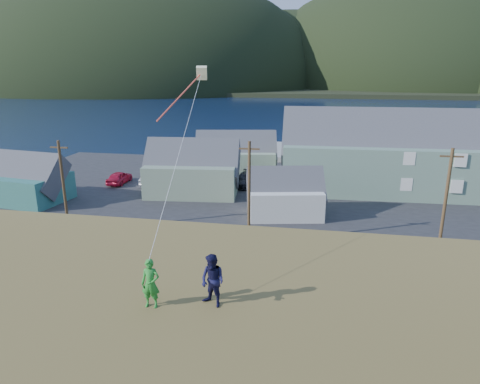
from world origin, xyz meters
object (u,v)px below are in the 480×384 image
at_px(wharf, 258,151).
at_px(lodge, 428,155).
at_px(kite_flyer_green, 151,284).
at_px(kite_flyer_navy, 213,281).
at_px(shed_white, 285,194).
at_px(shed_palegreen_far, 236,155).
at_px(shed_palegreen_near, 193,170).
at_px(shed_teal, 26,180).

relative_size(wharf, lodge, 0.78).
xyz_separation_m(lodge, kite_flyer_green, (-17.29, -40.07, 3.49)).
bearing_deg(lodge, kite_flyer_navy, -113.18).
height_order(lodge, kite_flyer_green, lodge).
xyz_separation_m(shed_white, shed_palegreen_far, (-7.77, 15.56, 0.49)).
xyz_separation_m(wharf, shed_palegreen_far, (-0.93, -15.19, 2.31)).
distance_m(shed_palegreen_near, shed_palegreen_far, 10.29).
xyz_separation_m(wharf, kite_flyer_green, (4.92, -59.75, 7.52)).
relative_size(shed_palegreen_near, shed_palegreen_far, 0.96).
bearing_deg(kite_flyer_navy, shed_palegreen_near, 134.56).
distance_m(shed_palegreen_far, kite_flyer_navy, 45.13).
bearing_deg(shed_palegreen_near, wharf, 74.98).
height_order(shed_palegreen_near, shed_white, shed_palegreen_near).
xyz_separation_m(shed_white, kite_flyer_navy, (-0.13, -28.60, 5.75)).
bearing_deg(kite_flyer_green, kite_flyer_navy, 10.31).
distance_m(shed_teal, kite_flyer_navy, 39.85).
bearing_deg(kite_flyer_green, wharf, 92.49).
xyz_separation_m(lodge, shed_teal, (-42.99, -11.38, -2.02)).
bearing_deg(shed_teal, kite_flyer_navy, -37.69).
bearing_deg(lodge, kite_flyer_green, -115.19).
height_order(wharf, shed_white, shed_white).
xyz_separation_m(lodge, shed_palegreen_far, (-23.13, 4.49, -1.71)).
bearing_deg(shed_palegreen_near, shed_teal, -165.63).
bearing_deg(kite_flyer_navy, lodge, 95.76).
height_order(lodge, shed_teal, lodge).
height_order(lodge, shed_white, lodge).
xyz_separation_m(wharf, shed_white, (6.85, -30.75, 1.82)).
relative_size(wharf, shed_palegreen_far, 2.24).
height_order(lodge, shed_palegreen_far, lodge).
xyz_separation_m(shed_teal, shed_white, (27.63, 0.31, -0.18)).
bearing_deg(kite_flyer_navy, kite_flyer_green, -140.39).
distance_m(wharf, kite_flyer_navy, 60.21).
bearing_deg(shed_teal, wharf, 64.32).
distance_m(wharf, shed_white, 31.56).
bearing_deg(wharf, kite_flyer_navy, -83.54).
relative_size(kite_flyer_green, kite_flyer_navy, 0.93).
bearing_deg(shed_teal, shed_palegreen_near, 28.17).
bearing_deg(kite_flyer_green, shed_teal, 129.64).
height_order(shed_white, shed_palegreen_far, shed_palegreen_far).
relative_size(shed_teal, kite_flyer_navy, 5.51).
bearing_deg(shed_teal, shed_white, 8.76).
distance_m(lodge, shed_palegreen_near, 26.88).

